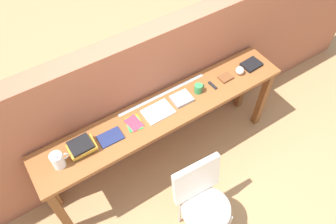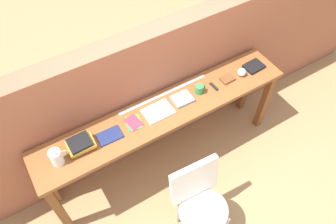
# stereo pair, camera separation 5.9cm
# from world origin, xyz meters

# --- Properties ---
(ground_plane) EXTENTS (40.00, 40.00, 0.00)m
(ground_plane) POSITION_xyz_m (0.00, 0.00, 0.00)
(ground_plane) COLOR tan
(brick_wall_back) EXTENTS (6.00, 0.20, 1.52)m
(brick_wall_back) POSITION_xyz_m (0.00, 0.64, 0.76)
(brick_wall_back) COLOR #9E5B42
(brick_wall_back) RESTS_ON ground
(sideboard) EXTENTS (2.50, 0.44, 0.88)m
(sideboard) POSITION_xyz_m (0.00, 0.30, 0.74)
(sideboard) COLOR brown
(sideboard) RESTS_ON ground
(chair_white_moulded) EXTENTS (0.47, 0.48, 0.89)m
(chair_white_moulded) POSITION_xyz_m (-0.11, -0.47, 0.53)
(chair_white_moulded) COLOR silver
(chair_white_moulded) RESTS_ON ground
(pitcher_white) EXTENTS (0.14, 0.10, 0.18)m
(pitcher_white) POSITION_xyz_m (-1.01, 0.28, 0.96)
(pitcher_white) COLOR white
(pitcher_white) RESTS_ON sideboard
(book_stack_leftmost) EXTENTS (0.23, 0.17, 0.09)m
(book_stack_leftmost) POSITION_xyz_m (-0.81, 0.32, 0.93)
(book_stack_leftmost) COLOR olive
(book_stack_leftmost) RESTS_ON sideboard
(magazine_cycling) EXTENTS (0.21, 0.15, 0.01)m
(magazine_cycling) POSITION_xyz_m (-0.55, 0.30, 0.89)
(magazine_cycling) COLOR navy
(magazine_cycling) RESTS_ON sideboard
(pamphlet_pile_colourful) EXTENTS (0.16, 0.19, 0.01)m
(pamphlet_pile_colourful) POSITION_xyz_m (-0.31, 0.32, 0.88)
(pamphlet_pile_colourful) COLOR orange
(pamphlet_pile_colourful) RESTS_ON sideboard
(book_open_centre) EXTENTS (0.27, 0.19, 0.02)m
(book_open_centre) POSITION_xyz_m (-0.07, 0.31, 0.89)
(book_open_centre) COLOR white
(book_open_centre) RESTS_ON sideboard
(book_grey_hardcover) EXTENTS (0.19, 0.16, 0.03)m
(book_grey_hardcover) POSITION_xyz_m (0.20, 0.32, 0.89)
(book_grey_hardcover) COLOR #9E9EA3
(book_grey_hardcover) RESTS_ON sideboard
(mug) EXTENTS (0.11, 0.08, 0.09)m
(mug) POSITION_xyz_m (0.38, 0.31, 0.92)
(mug) COLOR #338C4C
(mug) RESTS_ON sideboard
(multitool_folded) EXTENTS (0.03, 0.11, 0.02)m
(multitool_folded) POSITION_xyz_m (0.54, 0.29, 0.89)
(multitool_folded) COLOR black
(multitool_folded) RESTS_ON sideboard
(leather_journal_brown) EXTENTS (0.13, 0.10, 0.02)m
(leather_journal_brown) POSITION_xyz_m (0.71, 0.30, 0.89)
(leather_journal_brown) COLOR brown
(leather_journal_brown) RESTS_ON sideboard
(sports_ball_small) EXTENTS (0.08, 0.08, 0.08)m
(sports_ball_small) POSITION_xyz_m (0.87, 0.28, 0.92)
(sports_ball_small) COLOR silver
(sports_ball_small) RESTS_ON sideboard
(book_repair_rightmost) EXTENTS (0.20, 0.16, 0.03)m
(book_repair_rightmost) POSITION_xyz_m (1.05, 0.30, 0.89)
(book_repair_rightmost) COLOR black
(book_repair_rightmost) RESTS_ON sideboard
(ruler_metal_back_edge) EXTENTS (0.93, 0.03, 0.00)m
(ruler_metal_back_edge) POSITION_xyz_m (0.08, 0.47, 0.88)
(ruler_metal_back_edge) COLOR silver
(ruler_metal_back_edge) RESTS_ON sideboard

